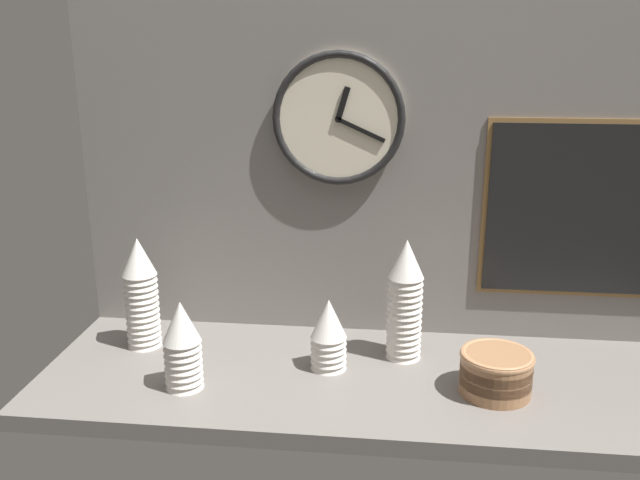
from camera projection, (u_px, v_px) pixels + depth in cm
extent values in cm
cube|color=slate|center=(374.00, 380.00, 163.18)|extent=(160.00, 56.00, 4.00)
cube|color=slate|center=(383.00, 139.00, 172.66)|extent=(160.00, 3.00, 105.00)
cone|color=white|center=(144.00, 328.00, 175.82)|extent=(8.79, 8.79, 9.71)
cone|color=white|center=(143.00, 322.00, 175.35)|extent=(8.79, 8.79, 9.71)
cone|color=white|center=(143.00, 316.00, 174.88)|extent=(8.79, 8.79, 9.71)
cone|color=white|center=(143.00, 311.00, 174.41)|extent=(8.79, 8.79, 9.71)
cone|color=white|center=(142.00, 305.00, 173.94)|extent=(8.79, 8.79, 9.71)
cone|color=white|center=(142.00, 299.00, 173.47)|extent=(8.79, 8.79, 9.71)
cone|color=white|center=(141.00, 293.00, 173.00)|extent=(8.79, 8.79, 9.71)
cone|color=white|center=(141.00, 287.00, 172.52)|extent=(8.79, 8.79, 9.71)
cone|color=white|center=(140.00, 281.00, 172.05)|extent=(8.79, 8.79, 9.71)
cone|color=white|center=(140.00, 275.00, 171.58)|extent=(8.79, 8.79, 9.71)
cone|color=white|center=(139.00, 269.00, 171.11)|extent=(8.79, 8.79, 9.71)
cone|color=white|center=(139.00, 263.00, 170.64)|extent=(8.79, 8.79, 9.71)
cone|color=white|center=(138.00, 257.00, 170.17)|extent=(8.79, 8.79, 9.71)
cone|color=white|center=(329.00, 350.00, 163.79)|extent=(8.79, 8.79, 9.71)
cone|color=white|center=(329.00, 343.00, 163.32)|extent=(8.79, 8.79, 9.71)
cone|color=white|center=(329.00, 337.00, 162.85)|extent=(8.79, 8.79, 9.71)
cone|color=white|center=(329.00, 331.00, 162.38)|extent=(8.79, 8.79, 9.71)
cone|color=white|center=(329.00, 325.00, 161.91)|extent=(8.79, 8.79, 9.71)
cone|color=white|center=(329.00, 318.00, 161.44)|extent=(8.79, 8.79, 9.71)
cone|color=white|center=(403.00, 339.00, 169.48)|extent=(8.79, 8.79, 9.71)
cone|color=white|center=(404.00, 333.00, 169.01)|extent=(8.79, 8.79, 9.71)
cone|color=white|center=(404.00, 327.00, 168.54)|extent=(8.79, 8.79, 9.71)
cone|color=white|center=(404.00, 321.00, 168.06)|extent=(8.79, 8.79, 9.71)
cone|color=white|center=(404.00, 315.00, 167.59)|extent=(8.79, 8.79, 9.71)
cone|color=white|center=(405.00, 309.00, 167.12)|extent=(8.79, 8.79, 9.71)
cone|color=white|center=(405.00, 303.00, 166.65)|extent=(8.79, 8.79, 9.71)
cone|color=white|center=(405.00, 297.00, 166.18)|extent=(8.79, 8.79, 9.71)
cone|color=white|center=(405.00, 290.00, 165.71)|extent=(8.79, 8.79, 9.71)
cone|color=white|center=(406.00, 284.00, 165.24)|extent=(8.79, 8.79, 9.71)
cone|color=white|center=(406.00, 278.00, 164.77)|extent=(8.79, 8.79, 9.71)
cone|color=white|center=(406.00, 271.00, 164.29)|extent=(8.79, 8.79, 9.71)
cone|color=white|center=(406.00, 265.00, 163.82)|extent=(8.79, 8.79, 9.71)
cone|color=white|center=(407.00, 259.00, 163.35)|extent=(8.79, 8.79, 9.71)
cone|color=white|center=(184.00, 368.00, 154.78)|extent=(8.79, 8.79, 9.71)
cone|color=white|center=(183.00, 361.00, 154.30)|extent=(8.79, 8.79, 9.71)
cone|color=white|center=(183.00, 355.00, 153.83)|extent=(8.79, 8.79, 9.71)
cone|color=white|center=(183.00, 348.00, 153.36)|extent=(8.79, 8.79, 9.71)
cone|color=white|center=(182.00, 342.00, 152.89)|extent=(8.79, 8.79, 9.71)
cone|color=white|center=(182.00, 335.00, 152.42)|extent=(8.79, 8.79, 9.71)
cone|color=white|center=(181.00, 328.00, 151.95)|extent=(8.79, 8.79, 9.71)
cone|color=white|center=(181.00, 322.00, 151.48)|extent=(8.79, 8.79, 9.71)
cylinder|color=#996B47|center=(495.00, 383.00, 152.99)|extent=(16.12, 16.12, 4.81)
cylinder|color=#996B47|center=(496.00, 373.00, 152.27)|extent=(16.12, 16.12, 4.81)
cylinder|color=#996B47|center=(497.00, 363.00, 151.54)|extent=(16.12, 16.12, 4.81)
torus|color=tan|center=(497.00, 356.00, 151.06)|extent=(16.56, 16.56, 1.73)
cylinder|color=beige|center=(339.00, 119.00, 169.87)|extent=(32.90, 1.80, 32.90)
torus|color=black|center=(338.00, 119.00, 169.10)|extent=(33.57, 1.98, 33.57)
cube|color=black|center=(343.00, 103.00, 167.37)|extent=(3.71, 0.60, 8.31)
cube|color=black|center=(361.00, 130.00, 168.76)|extent=(12.14, 0.60, 6.18)
cylinder|color=black|center=(338.00, 119.00, 168.63)|extent=(1.65, 0.60, 1.65)
cube|color=olive|center=(577.00, 210.00, 170.49)|extent=(47.18, 0.60, 45.79)
cube|color=black|center=(578.00, 210.00, 170.09)|extent=(44.78, 1.20, 43.39)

